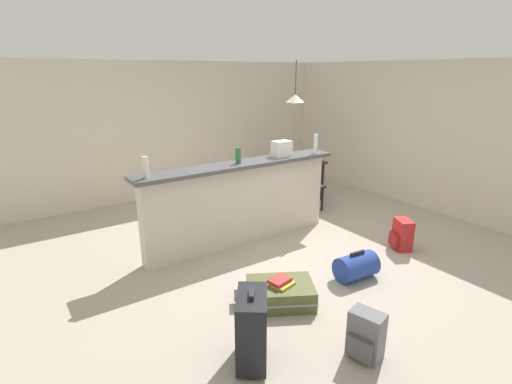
# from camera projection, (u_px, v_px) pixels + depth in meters

# --- Properties ---
(ground_plane) EXTENTS (13.00, 13.00, 0.05)m
(ground_plane) POSITION_uv_depth(u_px,v_px,m) (280.00, 245.00, 5.50)
(ground_plane) COLOR #ADA393
(wall_back) EXTENTS (6.60, 0.10, 2.50)m
(wall_back) POSITION_uv_depth(u_px,v_px,m) (184.00, 129.00, 7.52)
(wall_back) COLOR beige
(wall_back) RESTS_ON ground_plane
(wall_right) EXTENTS (0.10, 6.00, 2.50)m
(wall_right) POSITION_uv_depth(u_px,v_px,m) (405.00, 133.00, 7.00)
(wall_right) COLOR beige
(wall_right) RESTS_ON ground_plane
(partition_half_wall) EXTENTS (2.80, 0.20, 1.10)m
(partition_half_wall) POSITION_uv_depth(u_px,v_px,m) (241.00, 205.00, 5.38)
(partition_half_wall) COLOR beige
(partition_half_wall) RESTS_ON ground_plane
(bar_countertop) EXTENTS (2.96, 0.40, 0.05)m
(bar_countertop) POSITION_uv_depth(u_px,v_px,m) (240.00, 165.00, 5.21)
(bar_countertop) COLOR #4C4C51
(bar_countertop) RESTS_ON partition_half_wall
(bottle_white) EXTENTS (0.07, 0.07, 0.25)m
(bottle_white) POSITION_uv_depth(u_px,v_px,m) (145.00, 167.00, 4.43)
(bottle_white) COLOR silver
(bottle_white) RESTS_ON bar_countertop
(bottle_green) EXTENTS (0.07, 0.07, 0.21)m
(bottle_green) POSITION_uv_depth(u_px,v_px,m) (238.00, 156.00, 5.15)
(bottle_green) COLOR #2D6B38
(bottle_green) RESTS_ON bar_countertop
(bottle_clear) EXTENTS (0.06, 0.06, 0.29)m
(bottle_clear) POSITION_uv_depth(u_px,v_px,m) (316.00, 144.00, 5.77)
(bottle_clear) COLOR silver
(bottle_clear) RESTS_ON bar_countertop
(grocery_bag) EXTENTS (0.26, 0.18, 0.22)m
(grocery_bag) POSITION_uv_depth(u_px,v_px,m) (282.00, 149.00, 5.58)
(grocery_bag) COLOR silver
(grocery_bag) RESTS_ON bar_countertop
(dining_table) EXTENTS (1.10, 0.80, 0.74)m
(dining_table) POSITION_uv_depth(u_px,v_px,m) (291.00, 167.00, 7.13)
(dining_table) COLOR #332319
(dining_table) RESTS_ON ground_plane
(dining_chair_near_partition) EXTENTS (0.45, 0.45, 0.93)m
(dining_chair_near_partition) POSITION_uv_depth(u_px,v_px,m) (306.00, 181.00, 6.70)
(dining_chair_near_partition) COLOR black
(dining_chair_near_partition) RESTS_ON ground_plane
(pendant_lamp) EXTENTS (0.34, 0.34, 0.76)m
(pendant_lamp) POSITION_uv_depth(u_px,v_px,m) (295.00, 98.00, 6.86)
(pendant_lamp) COLOR black
(suitcase_flat_olive) EXTENTS (0.88, 0.77, 0.22)m
(suitcase_flat_olive) POSITION_uv_depth(u_px,v_px,m) (280.00, 293.00, 4.06)
(suitcase_flat_olive) COLOR #51562D
(suitcase_flat_olive) RESTS_ON ground_plane
(backpack_red) EXTENTS (0.32, 0.33, 0.42)m
(backpack_red) POSITION_uv_depth(u_px,v_px,m) (402.00, 235.00, 5.27)
(backpack_red) COLOR red
(backpack_red) RESTS_ON ground_plane
(duffel_bag_blue) EXTENTS (0.50, 0.34, 0.34)m
(duffel_bag_blue) POSITION_uv_depth(u_px,v_px,m) (356.00, 266.00, 4.53)
(duffel_bag_blue) COLOR #233D93
(duffel_bag_blue) RESTS_ON ground_plane
(backpack_grey) EXTENTS (0.29, 0.32, 0.42)m
(backpack_grey) POSITION_uv_depth(u_px,v_px,m) (366.00, 336.00, 3.26)
(backpack_grey) COLOR slate
(backpack_grey) RESTS_ON ground_plane
(suitcase_upright_black) EXTENTS (0.45, 0.50, 0.67)m
(suitcase_upright_black) POSITION_uv_depth(u_px,v_px,m) (252.00, 328.00, 3.16)
(suitcase_upright_black) COLOR black
(suitcase_upright_black) RESTS_ON ground_plane
(book_stack) EXTENTS (0.26, 0.24, 0.07)m
(book_stack) POSITION_uv_depth(u_px,v_px,m) (281.00, 282.00, 4.00)
(book_stack) COLOR gold
(book_stack) RESTS_ON suitcase_flat_olive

